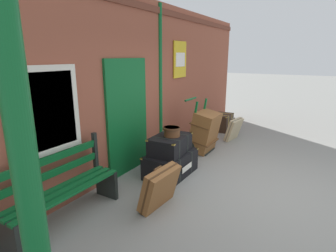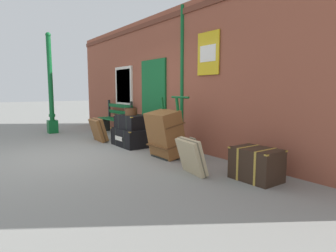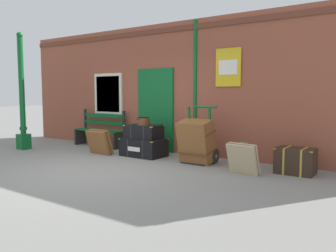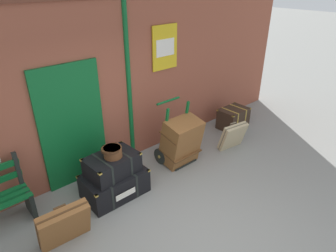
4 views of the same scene
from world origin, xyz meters
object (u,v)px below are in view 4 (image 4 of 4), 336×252
(suitcase_cream, at_px, (64,225))
(steamer_trunk_base, at_px, (115,184))
(corner_trunk, at_px, (233,118))
(round_hatbox, at_px, (112,151))
(suitcase_charcoal, at_px, (233,136))
(porters_trolley, at_px, (175,147))
(steamer_trunk_middle, at_px, (112,165))
(large_brown_trunk, at_px, (181,141))

(suitcase_cream, bearing_deg, steamer_trunk_base, 21.84)
(corner_trunk, bearing_deg, suitcase_cream, -171.82)
(round_hatbox, xyz_separation_m, suitcase_cream, (-1.05, -0.40, -0.54))
(suitcase_charcoal, height_order, corner_trunk, suitcase_charcoal)
(suitcase_cream, bearing_deg, round_hatbox, 20.90)
(porters_trolley, distance_m, suitcase_charcoal, 1.28)
(steamer_trunk_middle, relative_size, porters_trolley, 0.70)
(steamer_trunk_middle, xyz_separation_m, corner_trunk, (3.43, 0.21, -0.34))
(steamer_trunk_base, height_order, porters_trolley, porters_trolley)
(round_hatbox, distance_m, suitcase_charcoal, 2.71)
(round_hatbox, xyz_separation_m, porters_trolley, (1.45, 0.14, -0.57))
(steamer_trunk_base, bearing_deg, round_hatbox, -67.52)
(steamer_trunk_base, height_order, suitcase_cream, suitcase_cream)
(steamer_trunk_base, height_order, round_hatbox, round_hatbox)
(suitcase_charcoal, bearing_deg, corner_trunk, 36.96)
(large_brown_trunk, bearing_deg, suitcase_cream, -171.52)
(suitcase_cream, distance_m, corner_trunk, 4.52)
(round_hatbox, bearing_deg, suitcase_charcoal, -7.58)
(steamer_trunk_middle, height_order, large_brown_trunk, large_brown_trunk)
(large_brown_trunk, relative_size, corner_trunk, 1.36)
(suitcase_cream, relative_size, corner_trunk, 1.00)
(corner_trunk, bearing_deg, round_hatbox, -175.97)
(steamer_trunk_base, distance_m, steamer_trunk_middle, 0.37)
(steamer_trunk_middle, height_order, suitcase_charcoal, steamer_trunk_middle)
(steamer_trunk_base, distance_m, suitcase_charcoal, 2.67)
(steamer_trunk_middle, bearing_deg, round_hatbox, -72.76)
(porters_trolley, xyz_separation_m, suitcase_charcoal, (1.18, -0.49, 0.02))
(suitcase_cream, bearing_deg, large_brown_trunk, 8.48)
(steamer_trunk_base, xyz_separation_m, porters_trolley, (1.46, 0.13, 0.06))
(porters_trolley, height_order, suitcase_cream, porters_trolley)
(steamer_trunk_base, bearing_deg, steamer_trunk_middle, 99.59)
(porters_trolley, bearing_deg, steamer_trunk_middle, -175.56)
(round_hatbox, relative_size, porters_trolley, 0.27)
(steamer_trunk_base, distance_m, large_brown_trunk, 1.49)
(suitcase_cream, xyz_separation_m, corner_trunk, (4.47, 0.64, -0.06))
(round_hatbox, bearing_deg, steamer_trunk_middle, 107.24)
(porters_trolley, bearing_deg, steamer_trunk_base, -175.07)
(round_hatbox, distance_m, corner_trunk, 3.48)
(steamer_trunk_middle, distance_m, corner_trunk, 3.45)
(steamer_trunk_base, distance_m, porters_trolley, 1.47)
(large_brown_trunk, bearing_deg, steamer_trunk_base, 178.21)
(steamer_trunk_base, distance_m, corner_trunk, 3.44)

